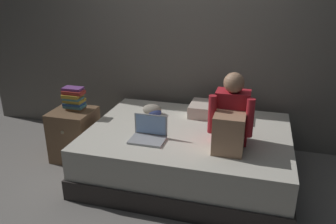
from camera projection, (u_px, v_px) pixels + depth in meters
ground_plane at (161, 186)px, 3.30m from camera, size 8.00×8.00×0.00m
wall_back at (190, 30)px, 3.89m from camera, size 5.60×0.10×2.70m
bed at (188, 153)px, 3.43m from camera, size 2.00×1.50×0.50m
nightstand at (75, 134)px, 3.75m from camera, size 0.44×0.46×0.57m
person_sitting at (231, 119)px, 2.94m from camera, size 0.39×0.44×0.66m
laptop at (149, 134)px, 3.12m from camera, size 0.32×0.23×0.22m
pillow at (216, 110)px, 3.67m from camera, size 0.56×0.36×0.13m
book_stack at (74, 99)px, 3.65m from camera, size 0.24×0.16×0.24m
clothes_pile at (153, 110)px, 3.69m from camera, size 0.22×0.19×0.12m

